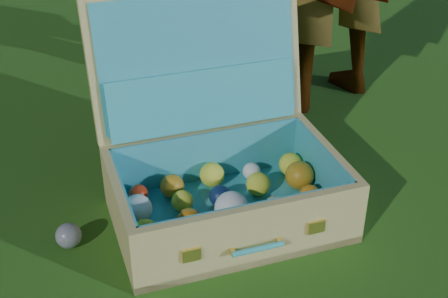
# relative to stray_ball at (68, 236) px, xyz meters

# --- Properties ---
(ground) EXTENTS (60.00, 60.00, 0.00)m
(ground) POSITION_rel_stray_ball_xyz_m (0.54, -0.05, -0.04)
(ground) COLOR #215114
(ground) RESTS_ON ground
(stray_ball) EXTENTS (0.08, 0.08, 0.08)m
(stray_ball) POSITION_rel_stray_ball_xyz_m (0.00, 0.00, 0.00)
(stray_ball) COLOR #3A6598
(stray_ball) RESTS_ON ground
(suitcase) EXTENTS (0.79, 0.72, 0.64)m
(suitcase) POSITION_rel_stray_ball_xyz_m (0.45, 0.15, 0.14)
(suitcase) COLOR tan
(suitcase) RESTS_ON ground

